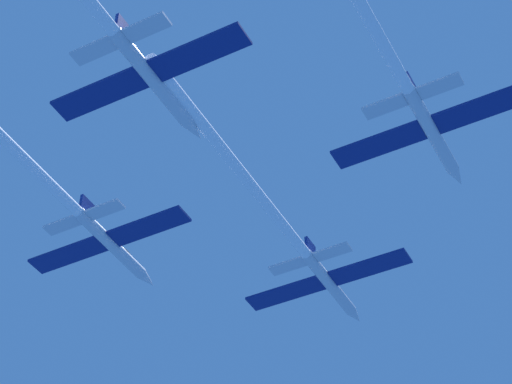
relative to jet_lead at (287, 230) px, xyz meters
The scene contains 3 objects.
jet_lead is the anchor object (origin of this frame).
jet_left_wing 28.76m from the jet_lead, 132.92° to the right, with size 21.08×56.22×3.49m.
jet_right_wing 28.03m from the jet_lead, 44.28° to the right, with size 21.08×52.80×3.49m.
Camera 1 is at (37.88, -90.37, -72.00)m, focal length 69.51 mm.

